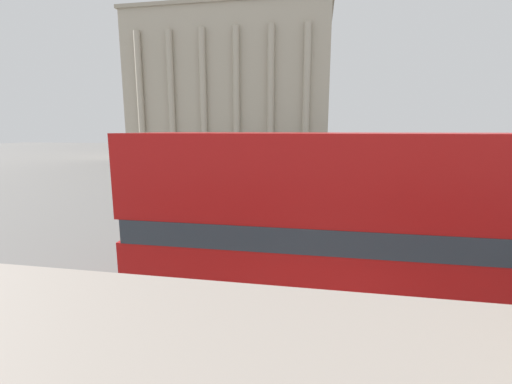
# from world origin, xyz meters

# --- Properties ---
(double_decker_bus) EXTENTS (10.33, 2.70, 4.24)m
(double_decker_bus) POSITION_xyz_m (1.15, 4.18, 2.36)
(double_decker_bus) COLOR black
(double_decker_bus) RESTS_ON ground_plane
(plaza_building_left) EXTENTS (29.94, 14.65, 21.38)m
(plaza_building_left) POSITION_xyz_m (-13.87, 51.16, 10.69)
(plaza_building_left) COLOR #B2A893
(plaza_building_left) RESTS_ON ground_plane
(traffic_light_mid) EXTENTS (0.42, 0.24, 3.69)m
(traffic_light_mid) POSITION_xyz_m (-1.40, 19.86, 2.42)
(traffic_light_mid) COLOR black
(traffic_light_mid) RESTS_ON ground_plane
(traffic_light_far) EXTENTS (0.42, 0.24, 3.27)m
(traffic_light_far) POSITION_xyz_m (7.99, 26.39, 2.16)
(traffic_light_far) COLOR black
(traffic_light_far) RESTS_ON ground_plane
(pedestrian_black) EXTENTS (0.32, 0.32, 1.59)m
(pedestrian_black) POSITION_xyz_m (-0.50, 28.53, 0.91)
(pedestrian_black) COLOR #282B33
(pedestrian_black) RESTS_ON ground_plane
(pedestrian_white) EXTENTS (0.32, 0.32, 1.67)m
(pedestrian_white) POSITION_xyz_m (-7.82, 27.45, 0.96)
(pedestrian_white) COLOR #282B33
(pedestrian_white) RESTS_ON ground_plane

